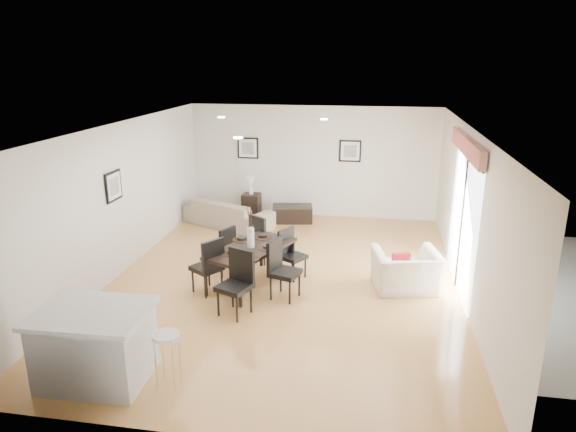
% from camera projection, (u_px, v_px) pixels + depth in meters
% --- Properties ---
extents(ground, '(8.00, 8.00, 0.00)m').
position_uv_depth(ground, '(284.00, 280.00, 9.09)').
color(ground, tan).
rests_on(ground, ground).
extents(wall_back, '(6.00, 0.04, 2.70)m').
position_uv_depth(wall_back, '(313.00, 162.00, 12.46)').
color(wall_back, silver).
rests_on(wall_back, ground).
extents(wall_front, '(6.00, 0.04, 2.70)m').
position_uv_depth(wall_front, '(212.00, 323.00, 4.92)').
color(wall_front, silver).
rests_on(wall_front, ground).
extents(wall_left, '(0.04, 8.00, 2.70)m').
position_uv_depth(wall_left, '(119.00, 200.00, 9.16)').
color(wall_left, silver).
rests_on(wall_left, ground).
extents(wall_right, '(0.04, 8.00, 2.70)m').
position_uv_depth(wall_right, '(468.00, 216.00, 8.21)').
color(wall_right, silver).
rests_on(wall_right, ground).
extents(ceiling, '(6.00, 8.00, 0.02)m').
position_uv_depth(ceiling, '(284.00, 127.00, 8.29)').
color(ceiling, white).
rests_on(ceiling, wall_back).
extents(sofa, '(2.31, 1.66, 0.63)m').
position_uv_depth(sofa, '(228.00, 213.00, 11.95)').
color(sofa, gray).
rests_on(sofa, ground).
extents(armchair, '(1.23, 1.13, 0.69)m').
position_uv_depth(armchair, '(406.00, 271.00, 8.64)').
color(armchair, silver).
rests_on(armchair, ground).
extents(dining_table, '(1.42, 1.85, 0.69)m').
position_uv_depth(dining_table, '(251.00, 251.00, 8.75)').
color(dining_table, black).
rests_on(dining_table, ground).
extents(dining_chair_wnear, '(0.60, 0.60, 0.97)m').
position_uv_depth(dining_chair_wnear, '(210.00, 263.00, 8.44)').
color(dining_chair_wnear, black).
rests_on(dining_chair_wnear, ground).
extents(dining_chair_wfar, '(0.54, 0.54, 0.89)m').
position_uv_depth(dining_chair_wfar, '(224.00, 248.00, 9.24)').
color(dining_chair_wfar, black).
rests_on(dining_chair_wfar, ground).
extents(dining_chair_enear, '(0.56, 0.56, 0.98)m').
position_uv_depth(dining_chair_enear, '(280.00, 266.00, 8.32)').
color(dining_chair_enear, black).
rests_on(dining_chair_enear, ground).
extents(dining_chair_efar, '(0.55, 0.55, 0.88)m').
position_uv_depth(dining_chair_efar, '(290.00, 251.00, 9.12)').
color(dining_chair_efar, black).
rests_on(dining_chair_efar, ground).
extents(dining_chair_head, '(0.59, 0.59, 1.01)m').
position_uv_depth(dining_chair_head, '(238.00, 279.00, 7.80)').
color(dining_chair_head, black).
rests_on(dining_chair_head, ground).
extents(dining_chair_foot, '(0.59, 0.59, 0.95)m').
position_uv_depth(dining_chair_foot, '(262.00, 236.00, 9.76)').
color(dining_chair_foot, black).
rests_on(dining_chair_foot, ground).
extents(vase, '(0.88, 1.39, 0.73)m').
position_uv_depth(vase, '(251.00, 232.00, 8.65)').
color(vase, white).
rests_on(vase, dining_table).
extents(coffee_table, '(1.02, 0.71, 0.38)m').
position_uv_depth(coffee_table, '(292.00, 214.00, 12.33)').
color(coffee_table, black).
rests_on(coffee_table, ground).
extents(side_table, '(0.43, 0.43, 0.56)m').
position_uv_depth(side_table, '(251.00, 205.00, 12.71)').
color(side_table, black).
rests_on(side_table, ground).
extents(table_lamp, '(0.22, 0.22, 0.43)m').
position_uv_depth(table_lamp, '(251.00, 183.00, 12.55)').
color(table_lamp, white).
rests_on(table_lamp, side_table).
extents(cushion, '(0.31, 0.20, 0.30)m').
position_uv_depth(cushion, '(401.00, 262.00, 8.50)').
color(cushion, maroon).
rests_on(cushion, armchair).
extents(kitchen_island, '(1.35, 1.05, 0.92)m').
position_uv_depth(kitchen_island, '(95.00, 345.00, 6.19)').
color(kitchen_island, '#BDBEC0').
rests_on(kitchen_island, ground).
extents(bar_stool, '(0.32, 0.32, 0.70)m').
position_uv_depth(bar_stool, '(166.00, 342.00, 6.00)').
color(bar_stool, silver).
rests_on(bar_stool, ground).
extents(framed_print_back_left, '(0.52, 0.04, 0.52)m').
position_uv_depth(framed_print_back_left, '(248.00, 148.00, 12.59)').
color(framed_print_back_left, black).
rests_on(framed_print_back_left, wall_back).
extents(framed_print_back_right, '(0.52, 0.04, 0.52)m').
position_uv_depth(framed_print_back_right, '(350.00, 151.00, 12.20)').
color(framed_print_back_right, black).
rests_on(framed_print_back_right, wall_back).
extents(framed_print_left_wall, '(0.04, 0.52, 0.52)m').
position_uv_depth(framed_print_left_wall, '(113.00, 186.00, 8.88)').
color(framed_print_left_wall, black).
rests_on(framed_print_left_wall, wall_left).
extents(sliding_door, '(0.12, 2.70, 2.57)m').
position_uv_depth(sliding_door, '(464.00, 192.00, 8.41)').
color(sliding_door, white).
rests_on(sliding_door, wall_right).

